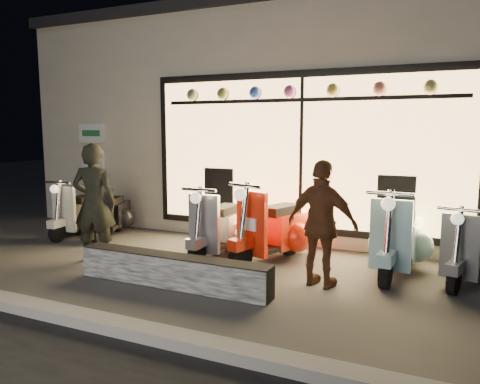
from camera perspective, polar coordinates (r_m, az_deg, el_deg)
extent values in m
plane|color=#383533|center=(6.51, -4.78, -9.69)|extent=(40.00, 40.00, 0.00)
cube|color=slate|center=(4.96, -16.64, -15.03)|extent=(40.00, 0.25, 0.12)
cube|color=beige|center=(10.84, 8.35, 7.99)|extent=(10.00, 6.00, 4.00)
cube|color=black|center=(11.05, 8.57, 18.94)|extent=(10.20, 6.20, 0.20)
cube|color=black|center=(7.73, 7.61, 4.74)|extent=(5.45, 0.06, 2.65)
cube|color=#FFBF6B|center=(7.69, 7.53, 4.73)|extent=(5.20, 0.04, 2.40)
cube|color=black|center=(7.65, 7.55, 11.08)|extent=(4.90, 0.06, 0.06)
cube|color=white|center=(9.93, -17.61, 6.86)|extent=(0.65, 0.04, 0.38)
cube|color=white|center=(9.96, -17.48, 3.69)|extent=(0.55, 0.04, 0.42)
cube|color=black|center=(5.94, -8.18, -9.48)|extent=(2.60, 0.28, 0.40)
cylinder|color=black|center=(6.69, -5.30, -7.63)|extent=(0.11, 0.36, 0.35)
cylinder|color=black|center=(7.58, -1.18, -5.76)|extent=(0.13, 0.36, 0.35)
cube|color=#B7B7BC|center=(6.78, -4.38, -3.88)|extent=(0.48, 0.08, 0.86)
cube|color=#B7B7BC|center=(7.44, -1.56, -4.29)|extent=(0.45, 0.74, 0.48)
cube|color=black|center=(7.29, -1.94, -2.20)|extent=(0.31, 0.59, 0.13)
sphere|color=#FFF2CC|center=(6.52, -5.44, -0.74)|extent=(0.16, 0.16, 0.16)
cylinder|color=black|center=(6.50, 0.07, -7.96)|extent=(0.22, 0.40, 0.38)
cylinder|color=black|center=(7.33, 6.03, -6.16)|extent=(0.24, 0.40, 0.38)
cube|color=red|center=(6.56, 1.46, -3.87)|extent=(0.51, 0.23, 0.92)
cube|color=red|center=(7.19, 5.52, -4.51)|extent=(0.69, 0.89, 0.52)
cube|color=black|center=(7.04, 5.00, -2.16)|extent=(0.49, 0.69, 0.13)
sphere|color=#FFF2CC|center=(6.30, 0.00, -0.32)|extent=(0.21, 0.21, 0.17)
cylinder|color=black|center=(8.37, -17.01, -4.92)|extent=(0.19, 0.33, 0.32)
cylinder|color=black|center=(9.22, -14.77, -3.67)|extent=(0.21, 0.34, 0.32)
cube|color=black|center=(8.48, -16.60, -2.22)|extent=(0.43, 0.20, 0.77)
cube|color=black|center=(9.10, -15.02, -2.57)|extent=(0.59, 0.75, 0.43)
cube|color=black|center=(8.97, -15.29, -1.03)|extent=(0.42, 0.58, 0.11)
sphere|color=#FFF2CC|center=(8.23, -17.24, 0.04)|extent=(0.18, 0.18, 0.14)
cylinder|color=black|center=(8.67, -21.40, -4.64)|extent=(0.13, 0.34, 0.33)
cylinder|color=black|center=(9.41, -17.50, -3.51)|extent=(0.15, 0.34, 0.33)
cube|color=beige|center=(8.75, -20.64, -1.95)|extent=(0.45, 0.11, 0.80)
cube|color=beige|center=(9.30, -17.91, -2.37)|extent=(0.47, 0.72, 0.45)
cube|color=black|center=(9.18, -18.36, -0.79)|extent=(0.32, 0.57, 0.12)
sphere|color=#FFF2CC|center=(8.54, -21.69, 0.35)|extent=(0.16, 0.16, 0.15)
cylinder|color=black|center=(6.07, 17.31, -9.48)|extent=(0.13, 0.38, 0.38)
cylinder|color=black|center=(7.13, 19.05, -6.98)|extent=(0.16, 0.39, 0.38)
cube|color=#8DBDC8|center=(6.18, 17.89, -5.04)|extent=(0.51, 0.11, 0.91)
cube|color=#8DBDC8|center=(6.96, 18.99, -5.35)|extent=(0.51, 0.81, 0.51)
cube|color=black|center=(6.79, 18.95, -2.99)|extent=(0.35, 0.64, 0.13)
sphere|color=#FFF2CC|center=(5.87, 17.63, -1.40)|extent=(0.18, 0.18, 0.17)
cylinder|color=black|center=(6.15, 24.59, -9.87)|extent=(0.17, 0.34, 0.33)
cylinder|color=black|center=(7.06, 26.52, -7.75)|extent=(0.19, 0.35, 0.33)
cube|color=slate|center=(6.24, 25.24, -6.07)|extent=(0.45, 0.17, 0.79)
cube|color=slate|center=(6.92, 26.46, -6.32)|extent=(0.55, 0.75, 0.44)
cube|color=black|center=(6.77, 26.42, -4.27)|extent=(0.39, 0.59, 0.12)
sphere|color=#FFF2CC|center=(5.96, 24.98, -2.98)|extent=(0.17, 0.17, 0.14)
imported|color=black|center=(7.15, -17.35, -1.28)|extent=(0.74, 0.60, 1.74)
imported|color=brown|center=(5.82, 9.98, -3.89)|extent=(0.98, 0.57, 1.58)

